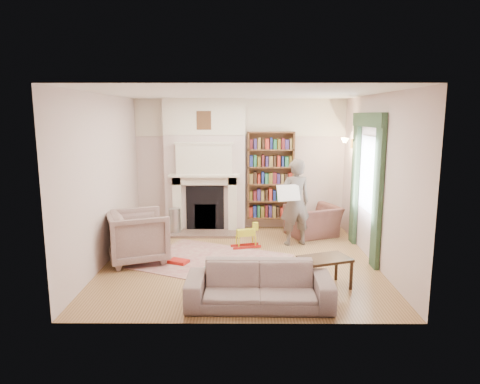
{
  "coord_description": "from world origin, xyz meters",
  "views": [
    {
      "loc": [
        0.03,
        -7.0,
        2.46
      ],
      "look_at": [
        0.0,
        0.25,
        1.15
      ],
      "focal_mm": 32.0,
      "sensor_mm": 36.0,
      "label": 1
    }
  ],
  "objects_px": {
    "bookcase": "(271,175)",
    "sofa": "(259,285)",
    "armchair_reading": "(313,221)",
    "coffee_table": "(324,273)",
    "man_reading": "(295,202)",
    "paraffin_heater": "(175,221)",
    "rocking_horse": "(246,235)",
    "armchair_left": "(138,236)"
  },
  "relations": [
    {
      "from": "paraffin_heater",
      "to": "armchair_left",
      "type": "bearing_deg",
      "value": -102.27
    },
    {
      "from": "armchair_left",
      "to": "man_reading",
      "type": "distance_m",
      "value": 2.96
    },
    {
      "from": "sofa",
      "to": "armchair_left",
      "type": "bearing_deg",
      "value": 140.11
    },
    {
      "from": "bookcase",
      "to": "man_reading",
      "type": "relative_size",
      "value": 1.12
    },
    {
      "from": "armchair_left",
      "to": "man_reading",
      "type": "height_order",
      "value": "man_reading"
    },
    {
      "from": "rocking_horse",
      "to": "sofa",
      "type": "bearing_deg",
      "value": -102.73
    },
    {
      "from": "armchair_reading",
      "to": "armchair_left",
      "type": "bearing_deg",
      "value": 4.13
    },
    {
      "from": "man_reading",
      "to": "sofa",
      "type": "bearing_deg",
      "value": 56.9
    },
    {
      "from": "armchair_reading",
      "to": "coffee_table",
      "type": "xyz_separation_m",
      "value": [
        -0.27,
        -2.69,
        -0.09
      ]
    },
    {
      "from": "bookcase",
      "to": "paraffin_heater",
      "type": "bearing_deg",
      "value": -166.51
    },
    {
      "from": "armchair_reading",
      "to": "armchair_left",
      "type": "height_order",
      "value": "armchair_left"
    },
    {
      "from": "armchair_left",
      "to": "paraffin_heater",
      "type": "xyz_separation_m",
      "value": [
        0.36,
        1.66,
        -0.16
      ]
    },
    {
      "from": "bookcase",
      "to": "paraffin_heater",
      "type": "height_order",
      "value": "bookcase"
    },
    {
      "from": "bookcase",
      "to": "armchair_reading",
      "type": "xyz_separation_m",
      "value": [
        0.84,
        -0.59,
        -0.86
      ]
    },
    {
      "from": "coffee_table",
      "to": "armchair_reading",
      "type": "bearing_deg",
      "value": 64.32
    },
    {
      "from": "man_reading",
      "to": "armchair_reading",
      "type": "bearing_deg",
      "value": -143.7
    },
    {
      "from": "coffee_table",
      "to": "man_reading",
      "type": "bearing_deg",
      "value": 75.0
    },
    {
      "from": "armchair_reading",
      "to": "coffee_table",
      "type": "height_order",
      "value": "armchair_reading"
    },
    {
      "from": "bookcase",
      "to": "rocking_horse",
      "type": "height_order",
      "value": "bookcase"
    },
    {
      "from": "rocking_horse",
      "to": "bookcase",
      "type": "bearing_deg",
      "value": 52.62
    },
    {
      "from": "sofa",
      "to": "paraffin_heater",
      "type": "distance_m",
      "value": 3.75
    },
    {
      "from": "bookcase",
      "to": "armchair_reading",
      "type": "bearing_deg",
      "value": -34.91
    },
    {
      "from": "armchair_left",
      "to": "coffee_table",
      "type": "bearing_deg",
      "value": -132.89
    },
    {
      "from": "bookcase",
      "to": "armchair_reading",
      "type": "relative_size",
      "value": 1.91
    },
    {
      "from": "sofa",
      "to": "man_reading",
      "type": "bearing_deg",
      "value": 74.76
    },
    {
      "from": "bookcase",
      "to": "sofa",
      "type": "xyz_separation_m",
      "value": [
        -0.39,
        -3.87,
        -0.9
      ]
    },
    {
      "from": "coffee_table",
      "to": "paraffin_heater",
      "type": "bearing_deg",
      "value": 112.9
    },
    {
      "from": "sofa",
      "to": "rocking_horse",
      "type": "height_order",
      "value": "sofa"
    },
    {
      "from": "armchair_left",
      "to": "bookcase",
      "type": "bearing_deg",
      "value": -69.94
    },
    {
      "from": "bookcase",
      "to": "rocking_horse",
      "type": "xyz_separation_m",
      "value": [
        -0.54,
        -1.4,
        -0.94
      ]
    },
    {
      "from": "man_reading",
      "to": "paraffin_heater",
      "type": "height_order",
      "value": "man_reading"
    },
    {
      "from": "sofa",
      "to": "paraffin_heater",
      "type": "relative_size",
      "value": 3.43
    },
    {
      "from": "coffee_table",
      "to": "paraffin_heater",
      "type": "xyz_separation_m",
      "value": [
        -2.59,
        2.79,
        0.05
      ]
    },
    {
      "from": "paraffin_heater",
      "to": "rocking_horse",
      "type": "distance_m",
      "value": 1.74
    },
    {
      "from": "armchair_reading",
      "to": "coffee_table",
      "type": "bearing_deg",
      "value": 62.56
    },
    {
      "from": "bookcase",
      "to": "paraffin_heater",
      "type": "relative_size",
      "value": 3.36
    },
    {
      "from": "armchair_left",
      "to": "paraffin_heater",
      "type": "height_order",
      "value": "armchair_left"
    },
    {
      "from": "bookcase",
      "to": "coffee_table",
      "type": "distance_m",
      "value": 3.45
    },
    {
      "from": "sofa",
      "to": "coffee_table",
      "type": "relative_size",
      "value": 2.7
    },
    {
      "from": "bookcase",
      "to": "man_reading",
      "type": "xyz_separation_m",
      "value": [
        0.39,
        -1.19,
        -0.35
      ]
    },
    {
      "from": "bookcase",
      "to": "coffee_table",
      "type": "relative_size",
      "value": 2.64
    },
    {
      "from": "bookcase",
      "to": "armchair_reading",
      "type": "height_order",
      "value": "bookcase"
    }
  ]
}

